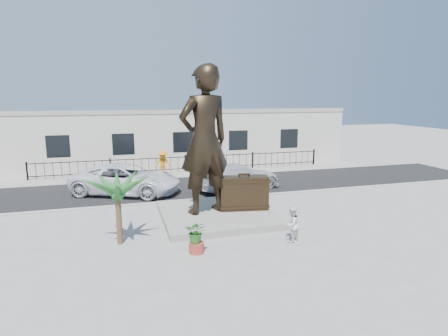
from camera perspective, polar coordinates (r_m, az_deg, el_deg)
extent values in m
plane|color=#9E9991|center=(16.91, 1.89, -8.92)|extent=(100.00, 100.00, 0.00)
cube|color=black|center=(24.33, -3.90, -2.72)|extent=(40.00, 7.00, 0.01)
cube|color=#A5A399|center=(21.02, -1.88, -4.75)|extent=(40.00, 0.25, 0.12)
cube|color=#9E9991|center=(28.16, -5.62, -0.85)|extent=(40.00, 2.50, 0.02)
cube|color=gray|center=(18.09, -1.09, -7.07)|extent=(5.20, 5.20, 0.30)
cube|color=black|center=(28.82, -5.93, 0.61)|extent=(22.00, 0.10, 1.20)
cube|color=silver|center=(32.69, -7.29, 4.65)|extent=(28.00, 7.00, 4.40)
imported|color=black|center=(17.28, -3.01, 4.23)|extent=(2.86, 2.26, 6.86)
cube|color=#2F2214|center=(18.17, 3.05, -3.82)|extent=(2.41, 1.09, 1.64)
imported|color=white|center=(15.27, 10.26, -8.46)|extent=(0.89, 0.84, 1.44)
imported|color=white|center=(22.88, -14.71, -1.66)|extent=(6.99, 5.33, 1.76)
imported|color=silver|center=(23.26, 2.18, -1.31)|extent=(5.89, 3.54, 1.60)
imported|color=orange|center=(27.39, -9.32, 0.69)|extent=(1.21, 0.73, 1.82)
cylinder|color=#A3352B|center=(14.25, -4.21, -12.00)|extent=(0.56, 0.56, 0.40)
imported|color=#2B6520|center=(14.02, -4.25, -9.65)|extent=(0.96, 0.90, 0.85)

